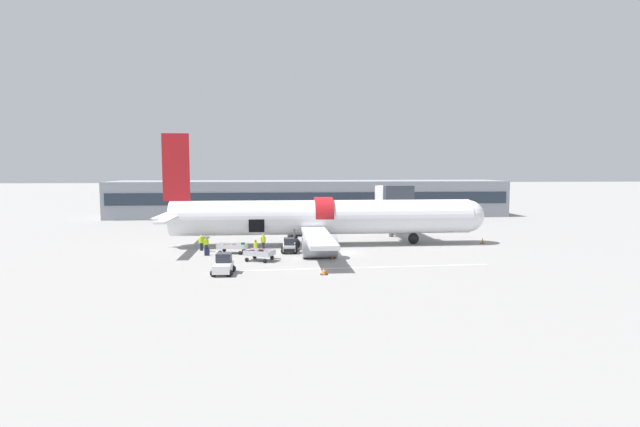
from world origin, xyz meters
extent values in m
plane|color=gray|center=(0.00, 0.00, 0.00)|extent=(500.00, 500.00, 0.00)
cube|color=silver|center=(0.47, -7.84, 0.00)|extent=(24.62, 1.14, 0.01)
cube|color=gray|center=(0.00, 40.87, 3.22)|extent=(71.12, 11.79, 6.44)
cube|color=#232D3D|center=(0.00, 34.92, 3.54)|extent=(69.69, 0.16, 2.06)
cylinder|color=#4C4C51|center=(8.34, 11.39, 1.89)|extent=(0.60, 0.60, 3.78)
cube|color=silver|center=(8.34, 11.39, 5.11)|extent=(2.66, 8.22, 2.66)
cube|color=#333842|center=(8.34, 7.88, 5.11)|extent=(3.46, 1.60, 3.19)
cylinder|color=silver|center=(-1.03, 5.33, 3.22)|extent=(34.05, 3.90, 3.90)
sphere|color=silver|center=(16.00, 5.33, 3.22)|extent=(3.71, 3.71, 3.71)
cone|color=silver|center=(-18.05, 5.33, 3.22)|extent=(4.49, 3.59, 3.59)
cylinder|color=red|center=(-1.03, 5.29, 3.57)|extent=(2.04, 3.91, 3.91)
cube|color=red|center=(-17.32, 5.33, 8.87)|extent=(2.93, 0.28, 7.42)
cube|color=silver|center=(-17.42, 1.14, 3.61)|extent=(1.06, 8.37, 0.20)
cube|color=silver|center=(-17.42, 9.51, 3.61)|extent=(1.06, 8.37, 0.20)
cube|color=silver|center=(-2.39, -2.73, 2.14)|extent=(2.53, 14.94, 0.40)
cube|color=silver|center=(-2.39, 13.38, 2.14)|extent=(2.53, 14.94, 0.40)
cylinder|color=gray|center=(-2.19, -2.90, 1.19)|extent=(3.37, 2.32, 2.32)
cylinder|color=gray|center=(-2.19, 13.55, 1.19)|extent=(3.37, 2.32, 2.32)
cube|color=black|center=(-8.52, 3.40, 2.53)|extent=(1.70, 0.12, 1.40)
cylinder|color=#56565B|center=(9.53, 5.33, 1.44)|extent=(0.22, 0.22, 1.61)
sphere|color=black|center=(9.53, 5.33, 0.63)|extent=(1.26, 1.26, 1.26)
cylinder|color=#56565B|center=(-4.43, 2.68, 1.44)|extent=(0.22, 0.22, 1.61)
sphere|color=black|center=(-4.43, 2.68, 0.63)|extent=(1.26, 1.26, 1.26)
cylinder|color=#56565B|center=(-4.43, 7.98, 1.44)|extent=(0.22, 0.22, 1.61)
sphere|color=black|center=(-4.43, 7.98, 0.63)|extent=(1.26, 1.26, 1.26)
cube|color=white|center=(-5.06, 0.83, 0.55)|extent=(1.35, 2.79, 0.62)
cube|color=#232833|center=(-5.07, 0.35, 1.22)|extent=(1.11, 1.27, 0.71)
cube|color=black|center=(-5.10, -0.60, 0.43)|extent=(1.15, 0.15, 0.31)
sphere|color=black|center=(-5.69, -0.09, 0.28)|extent=(0.56, 0.56, 0.56)
sphere|color=black|center=(-4.48, -0.13, 0.28)|extent=(0.56, 0.56, 0.56)
sphere|color=black|center=(-5.63, 1.78, 0.28)|extent=(0.56, 0.56, 0.56)
sphere|color=black|center=(-4.43, 1.75, 0.28)|extent=(0.56, 0.56, 0.56)
cube|color=white|center=(-10.85, -9.53, 0.59)|extent=(1.55, 2.83, 0.70)
cube|color=#232833|center=(-10.83, -9.05, 1.32)|extent=(1.26, 1.30, 0.76)
cube|color=black|center=(-10.78, -8.11, 0.45)|extent=(1.27, 0.18, 0.35)
sphere|color=black|center=(-10.14, -8.63, 0.28)|extent=(0.56, 0.56, 0.56)
sphere|color=black|center=(-11.47, -8.56, 0.28)|extent=(0.56, 0.56, 0.56)
sphere|color=black|center=(-10.23, -10.50, 0.28)|extent=(0.56, 0.56, 0.56)
sphere|color=black|center=(-11.57, -10.44, 0.28)|extent=(0.56, 0.56, 0.56)
cube|color=silver|center=(-10.97, 0.69, 0.58)|extent=(3.24, 2.03, 0.05)
cube|color=silver|center=(-9.52, 0.41, 0.81)|extent=(0.34, 1.47, 0.41)
cube|color=silver|center=(-11.10, -0.01, 0.81)|extent=(2.91, 0.62, 0.41)
cube|color=silver|center=(-10.83, 1.39, 0.81)|extent=(2.91, 0.62, 0.41)
cube|color=#333338|center=(-9.05, 0.32, 0.33)|extent=(0.90, 0.25, 0.06)
sphere|color=black|center=(-10.07, -0.24, 0.20)|extent=(0.40, 0.40, 0.40)
sphere|color=black|center=(-9.79, 1.22, 0.20)|extent=(0.40, 0.40, 0.40)
sphere|color=black|center=(-12.15, 0.16, 0.20)|extent=(0.40, 0.40, 0.40)
sphere|color=black|center=(-11.86, 1.62, 0.20)|extent=(0.40, 0.40, 0.40)
cube|color=#14472D|center=(-9.85, 0.71, 0.86)|extent=(0.42, 0.33, 0.50)
cube|color=#4C1E1E|center=(-11.70, 0.83, 0.78)|extent=(0.39, 0.24, 0.35)
cube|color=olive|center=(-11.35, 0.72, 0.79)|extent=(0.46, 0.32, 0.37)
cube|color=#721951|center=(-10.73, 0.58, 0.78)|extent=(0.44, 0.25, 0.36)
cube|color=#B7BABF|center=(-8.02, -3.76, 0.59)|extent=(3.10, 2.60, 0.05)
cube|color=#B7BABF|center=(-6.83, -4.29, 0.83)|extent=(0.73, 1.54, 0.43)
cube|color=#B7BABF|center=(-8.34, -4.49, 0.83)|extent=(2.40, 1.11, 0.43)
cube|color=#B7BABF|center=(-7.69, -3.03, 0.83)|extent=(2.40, 1.11, 0.43)
cube|color=#333338|center=(-6.39, -4.48, 0.34)|extent=(0.85, 0.44, 0.06)
sphere|color=black|center=(-7.50, -4.90, 0.20)|extent=(0.40, 0.40, 0.40)
sphere|color=black|center=(-6.83, -3.38, 0.20)|extent=(0.40, 0.40, 0.40)
sphere|color=black|center=(-9.20, -4.14, 0.20)|extent=(0.40, 0.40, 0.40)
sphere|color=black|center=(-8.53, -2.62, 0.20)|extent=(0.40, 0.40, 0.40)
cube|color=#4C1E1E|center=(-7.97, -3.41, 0.76)|extent=(0.50, 0.44, 0.31)
cube|color=#721951|center=(-7.19, -4.24, 0.77)|extent=(0.51, 0.35, 0.32)
cube|color=#721951|center=(-8.69, -3.34, 0.81)|extent=(0.42, 0.35, 0.39)
cube|color=#4C1E1E|center=(-7.85, -4.23, 0.89)|extent=(0.45, 0.27, 0.55)
cylinder|color=#1E2338|center=(-13.75, 2.02, 0.37)|extent=(0.38, 0.38, 0.75)
cylinder|color=#B7E019|center=(-13.75, 2.02, 1.04)|extent=(0.48, 0.48, 0.59)
sphere|color=#9E7556|center=(-13.75, 2.02, 1.44)|extent=(0.21, 0.21, 0.21)
cylinder|color=#B7E019|center=(-13.93, 1.91, 0.98)|extent=(0.15, 0.15, 0.54)
cylinder|color=#B7E019|center=(-13.58, 2.13, 0.98)|extent=(0.15, 0.15, 0.54)
cylinder|color=#1E2338|center=(-14.38, 2.72, 0.41)|extent=(0.31, 0.31, 0.82)
cylinder|color=#B7E019|center=(-14.38, 2.72, 1.14)|extent=(0.40, 0.40, 0.64)
sphere|color=beige|center=(-14.38, 2.72, 1.58)|extent=(0.23, 0.23, 0.23)
cylinder|color=#B7E019|center=(-14.15, 2.72, 1.07)|extent=(0.13, 0.13, 0.59)
cylinder|color=#B7E019|center=(-14.60, 2.73, 1.07)|extent=(0.13, 0.13, 0.59)
cylinder|color=#2D2D33|center=(-7.79, 2.40, 0.43)|extent=(0.42, 0.42, 0.85)
cylinder|color=#CCE523|center=(-7.79, 2.40, 1.19)|extent=(0.54, 0.54, 0.67)
sphere|color=tan|center=(-7.79, 2.40, 1.64)|extent=(0.24, 0.24, 0.24)
cylinder|color=#CCE523|center=(-7.58, 2.51, 1.12)|extent=(0.17, 0.17, 0.62)
cylinder|color=#CCE523|center=(-8.00, 2.29, 1.12)|extent=(0.17, 0.17, 0.62)
cylinder|color=#2D2D33|center=(-8.48, -1.03, 0.40)|extent=(0.38, 0.38, 0.79)
cylinder|color=#B7E019|center=(-8.48, -1.03, 1.11)|extent=(0.49, 0.49, 0.63)
sphere|color=brown|center=(-8.48, -1.03, 1.53)|extent=(0.22, 0.22, 0.22)
cylinder|color=#B7E019|center=(-8.56, -0.83, 1.04)|extent=(0.16, 0.16, 0.57)
cylinder|color=#B7E019|center=(-8.39, -1.24, 1.04)|extent=(0.16, 0.16, 0.57)
cube|color=#1E2347|center=(-13.38, -0.43, 0.34)|extent=(0.54, 0.29, 0.68)
cube|color=black|center=(-13.38, -0.43, 0.74)|extent=(0.33, 0.08, 0.12)
cube|color=#2D2D33|center=(-12.03, -1.72, 0.24)|extent=(0.51, 0.44, 0.48)
cube|color=black|center=(-12.03, -1.72, 0.54)|extent=(0.26, 0.17, 0.12)
cube|color=black|center=(17.62, 4.77, 0.01)|extent=(0.45, 0.45, 0.03)
cone|color=orange|center=(17.62, 4.77, 0.35)|extent=(0.33, 0.33, 0.71)
cylinder|color=white|center=(17.62, 4.77, 0.39)|extent=(0.19, 0.19, 0.08)
cube|color=black|center=(-2.50, -10.40, 0.01)|extent=(0.62, 0.62, 0.03)
cone|color=orange|center=(-2.50, -10.40, 0.28)|extent=(0.46, 0.46, 0.57)
cylinder|color=white|center=(-2.50, -10.40, 0.31)|extent=(0.26, 0.26, 0.07)
cube|color=black|center=(-1.01, -3.34, 0.01)|extent=(0.45, 0.45, 0.03)
cone|color=orange|center=(-1.01, -3.34, 0.32)|extent=(0.33, 0.33, 0.64)
cylinder|color=white|center=(-1.01, -3.34, 0.35)|extent=(0.19, 0.19, 0.08)
camera|label=1|loc=(-6.56, -50.91, 8.82)|focal=28.00mm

